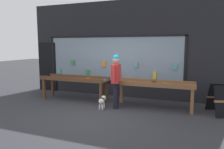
{
  "coord_description": "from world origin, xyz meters",
  "views": [
    {
      "loc": [
        2.71,
        -5.61,
        1.99
      ],
      "look_at": [
        0.1,
        0.99,
        1.03
      ],
      "focal_mm": 35.0,
      "sensor_mm": 36.0,
      "label": 1
    }
  ],
  "objects_px": {
    "small_dog": "(102,100)",
    "sandwich_board_sign": "(220,99)",
    "display_table_left": "(75,81)",
    "person_browsing": "(116,77)",
    "display_table_right": "(154,86)"
  },
  "relations": [
    {
      "from": "small_dog",
      "to": "sandwich_board_sign",
      "type": "distance_m",
      "value": 3.49
    },
    {
      "from": "display_table_right",
      "to": "sandwich_board_sign",
      "type": "height_order",
      "value": "sandwich_board_sign"
    },
    {
      "from": "display_table_right",
      "to": "person_browsing",
      "type": "relative_size",
      "value": 1.48
    },
    {
      "from": "person_browsing",
      "to": "small_dog",
      "type": "distance_m",
      "value": 0.86
    },
    {
      "from": "small_dog",
      "to": "sandwich_board_sign",
      "type": "height_order",
      "value": "sandwich_board_sign"
    },
    {
      "from": "person_browsing",
      "to": "small_dog",
      "type": "height_order",
      "value": "person_browsing"
    },
    {
      "from": "display_table_right",
      "to": "sandwich_board_sign",
      "type": "relative_size",
      "value": 2.59
    },
    {
      "from": "display_table_left",
      "to": "person_browsing",
      "type": "relative_size",
      "value": 1.48
    },
    {
      "from": "sandwich_board_sign",
      "to": "small_dog",
      "type": "bearing_deg",
      "value": 174.26
    },
    {
      "from": "display_table_right",
      "to": "small_dog",
      "type": "relative_size",
      "value": 4.74
    },
    {
      "from": "display_table_left",
      "to": "small_dog",
      "type": "height_order",
      "value": "display_table_left"
    },
    {
      "from": "display_table_right",
      "to": "sandwich_board_sign",
      "type": "bearing_deg",
      "value": 1.64
    },
    {
      "from": "person_browsing",
      "to": "sandwich_board_sign",
      "type": "bearing_deg",
      "value": -88.25
    },
    {
      "from": "person_browsing",
      "to": "display_table_right",
      "type": "bearing_deg",
      "value": -75.42
    },
    {
      "from": "display_table_right",
      "to": "person_browsing",
      "type": "xyz_separation_m",
      "value": [
        -1.1,
        -0.45,
        0.3
      ]
    }
  ]
}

